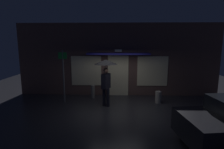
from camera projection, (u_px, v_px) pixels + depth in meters
The scene contains 6 objects.
ground_plane at pixel (118, 109), 8.01m from camera, with size 18.00×18.00×0.00m, color #26262B.
building_facade at pixel (118, 60), 9.97m from camera, with size 10.78×1.00×3.88m.
person_with_umbrella at pixel (106, 71), 8.16m from camera, with size 1.03×1.03×2.13m.
street_sign_post at pixel (63, 74), 8.64m from camera, with size 0.40×0.07×2.52m.
sidewalk_bollard at pixel (93, 92), 9.59m from camera, with size 0.21×0.21×0.67m, color slate.
sidewalk_bollard_2 at pixel (158, 97), 8.82m from camera, with size 0.28×0.28×0.57m, color #9E998E.
Camera 1 is at (-0.01, -7.62, 2.89)m, focal length 29.55 mm.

